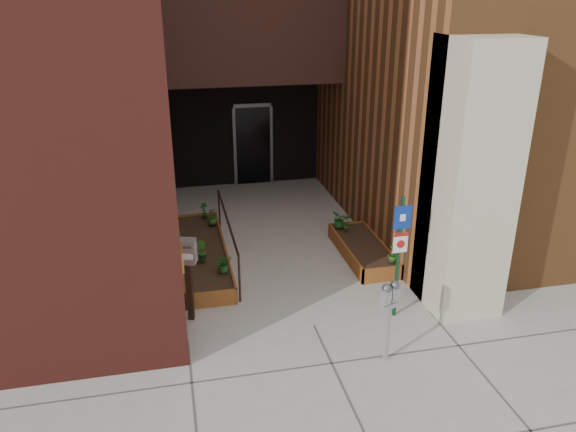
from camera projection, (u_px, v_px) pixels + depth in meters
ground at (314, 326)px, 8.99m from camera, size 80.00×80.00×0.00m
planter_left at (203, 255)px, 11.07m from camera, size 0.90×3.60×0.30m
planter_right at (363, 250)px, 11.25m from camera, size 0.80×2.20×0.30m
handrail at (227, 225)px, 10.89m from camera, size 0.04×3.34×0.90m
parking_meter at (390, 301)px, 7.78m from camera, size 0.30×0.20×1.28m
sign_post at (400, 245)px, 8.79m from camera, size 0.29×0.07×2.09m
payment_dropbox at (188, 263)px, 8.79m from camera, size 0.33×0.28×1.42m
shrub_left_a at (224, 263)px, 10.01m from camera, size 0.34×0.34×0.33m
shrub_left_b at (201, 251)px, 10.40m from camera, size 0.30×0.30×0.38m
shrub_left_c at (212, 216)px, 12.00m from camera, size 0.29×0.29×0.37m
shrub_left_d at (204, 210)px, 12.35m from camera, size 0.26×0.26×0.36m
shrub_right_a at (393, 254)px, 10.36m from camera, size 0.24×0.24×0.32m
shrub_right_b at (347, 222)px, 11.68m from camera, size 0.23×0.23×0.37m
shrub_right_c at (339, 220)px, 11.85m from camera, size 0.40×0.40×0.35m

